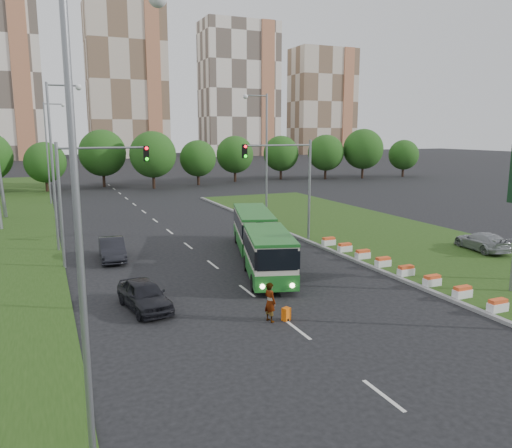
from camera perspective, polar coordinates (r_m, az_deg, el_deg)
name	(u,v)px	position (r m, az deg, el deg)	size (l,w,h in m)	color
ground	(296,284)	(28.86, 4.54, -6.90)	(360.00, 360.00, 0.00)	black
grass_median	(391,238)	(42.29, 15.18, -1.52)	(14.00, 60.00, 0.15)	#214012
median_kerb	(317,245)	(38.43, 7.00, -2.39)	(0.30, 60.00, 0.18)	gray
lane_markings	(164,228)	(46.24, -10.42, -0.41)	(0.20, 100.00, 0.01)	silver
flower_planters	(394,266)	(32.06, 15.51, -4.64)	(1.10, 15.90, 0.60)	white
traffic_mast_median	(291,175)	(38.75, 4.05, 5.65)	(5.76, 0.32, 8.00)	gray
traffic_mast_left	(86,184)	(33.59, -18.84, 4.36)	(5.76, 0.32, 8.00)	gray
street_lamps	(194,169)	(35.83, -7.14, 6.24)	(36.00, 60.00, 12.00)	gray
tree_line	(194,157)	(82.68, -7.13, 7.58)	(120.00, 8.00, 9.00)	#1C4A13
apartment_tower_ceast	(127,81)	(177.31, -14.56, 15.49)	(25.00, 15.00, 50.00)	beige
apartment_tower_east	(239,90)	(187.68, -1.95, 15.06)	(27.00, 15.00, 47.00)	#EFE3D0
midrise_east	(322,102)	(202.75, 7.58, 13.64)	(24.00, 14.00, 40.00)	beige
articulated_bus	(257,239)	(33.28, 0.06, -1.76)	(2.39, 15.33, 2.52)	beige
car_left_near	(144,295)	(25.31, -12.65, -7.90)	(1.74, 4.32, 1.47)	black
car_left_far	(112,249)	(35.34, -16.13, -2.78)	(1.59, 4.56, 1.50)	black
car_median	(482,241)	(39.58, 24.41, -1.81)	(1.88, 4.62, 1.34)	gray
pedestrian	(270,302)	(23.14, 1.61, -8.90)	(0.68, 0.45, 1.86)	gray
shopping_trolley	(286,314)	(23.50, 3.47, -10.24)	(0.35, 0.37, 0.61)	orange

